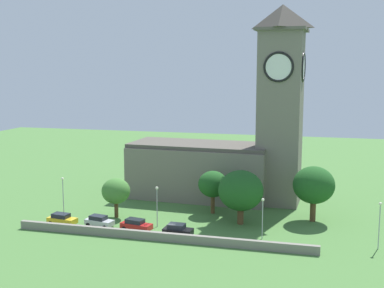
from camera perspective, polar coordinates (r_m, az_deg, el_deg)
The scene contains 15 objects.
ground_plane at distance 88.06m, azimuth -0.07°, elevation -7.25°, with size 200.00×200.00×0.00m, color #477538.
church at distance 91.82m, azimuth 4.35°, elevation -0.20°, with size 32.36×12.85×34.95m.
quay_barrier at distance 71.67m, azimuth -3.73°, elevation -10.49°, with size 43.99×0.70×1.22m, color gray.
car_yellow at distance 80.90m, azimuth -14.63°, elevation -8.30°, with size 4.80×2.58×1.80m.
car_silver at distance 78.81m, azimuth -10.55°, elevation -8.64°, with size 4.71×2.72×1.73m.
car_red at distance 76.18m, azimuth -6.41°, elevation -9.14°, with size 5.01×2.80×1.76m.
car_black at distance 73.11m, azimuth -1.66°, elevation -9.81°, with size 4.33×2.45×1.89m.
streetlamp_west_end at distance 82.13m, azimuth -14.52°, elevation -5.31°, with size 0.44×0.44×7.03m.
streetlamp_west_mid at distance 76.65m, azimuth -4.02°, elevation -6.35°, with size 0.44×0.44×6.33m.
streetlamp_central at distance 71.92m, azimuth 8.07°, elevation -7.61°, with size 0.44×0.44×5.95m.
streetlamp_east_mid at distance 71.83m, azimuth 20.65°, elevation -7.86°, with size 0.44×0.44×6.46m.
tree_churchyard at distance 83.47m, azimuth 2.40°, elevation -4.62°, with size 4.91×4.91×7.22m.
tree_riverside_west at distance 77.99m, azimuth 5.59°, elevation -5.33°, with size 7.01×7.01×8.51m.
tree_by_tower at distance 82.10m, azimuth -8.68°, elevation -5.35°, with size 4.61×4.61×6.51m.
tree_riverside_east at distance 81.25m, azimuth 13.74°, elevation -4.60°, with size 6.57×6.57×8.84m.
Camera 1 is at (21.53, -66.96, 23.97)m, focal length 46.70 mm.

